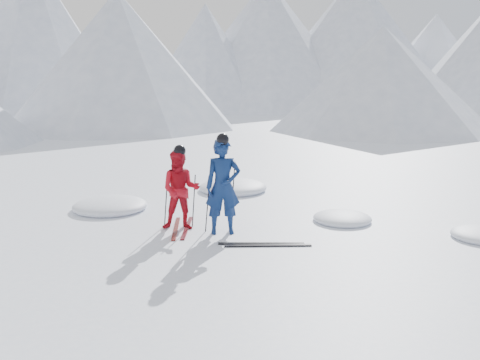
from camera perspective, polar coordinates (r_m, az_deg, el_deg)
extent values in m
plane|color=white|center=(10.93, 7.47, -5.87)|extent=(160.00, 160.00, 0.00)
cone|color=#B2BCD1|center=(51.07, -22.03, 14.84)|extent=(23.96, 23.96, 14.35)
cone|color=#B2BCD1|center=(61.17, -14.16, 13.42)|extent=(17.69, 17.69, 11.93)
cone|color=#B2BCD1|center=(53.99, -3.84, 13.49)|extent=(19.63, 19.63, 10.85)
cone|color=#B2BCD1|center=(58.26, 3.01, 14.95)|extent=(23.31, 23.31, 14.15)
cone|color=#B2BCD1|center=(60.29, 12.68, 14.92)|extent=(28.94, 28.94, 14.88)
cone|color=silver|center=(65.65, 20.90, 12.35)|extent=(24.45, 24.45, 10.76)
cone|color=#B2BCD1|center=(33.65, 15.52, 10.86)|extent=(14.00, 14.00, 6.50)
cone|color=#B2BCD1|center=(35.84, -13.36, 12.95)|extent=(16.00, 16.00, 9.00)
imported|color=#0D2251|center=(10.56, -1.92, -0.75)|extent=(0.77, 0.54, 2.01)
imported|color=#B60E1C|center=(10.97, -6.69, -1.11)|extent=(0.95, 0.80, 1.73)
cylinder|color=black|center=(10.73, -3.63, -2.40)|extent=(0.13, 0.09, 1.34)
cylinder|color=black|center=(10.92, -0.86, -2.14)|extent=(0.13, 0.08, 1.34)
cylinder|color=black|center=(11.25, -8.31, -2.35)|extent=(0.12, 0.09, 1.15)
cylinder|color=black|center=(11.21, -5.21, -2.33)|extent=(0.12, 0.08, 1.15)
cube|color=black|center=(11.17, -7.20, -5.41)|extent=(0.35, 1.69, 0.03)
cube|color=black|center=(11.19, -5.98, -5.35)|extent=(0.47, 1.68, 0.03)
cube|color=black|center=(10.09, 2.38, -7.14)|extent=(1.68, 0.46, 0.03)
cube|color=black|center=(9.98, 3.16, -7.36)|extent=(1.69, 0.40, 0.03)
ellipsoid|color=white|center=(13.14, -14.36, -3.22)|extent=(1.84, 1.84, 0.41)
ellipsoid|color=white|center=(11.93, 11.40, -4.54)|extent=(1.33, 1.33, 0.29)
ellipsoid|color=white|center=(14.89, -0.80, -1.19)|extent=(1.98, 1.98, 0.44)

